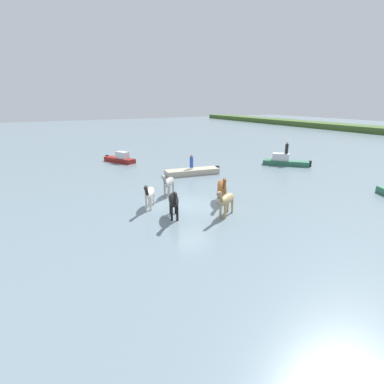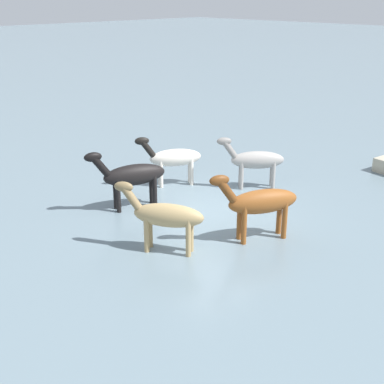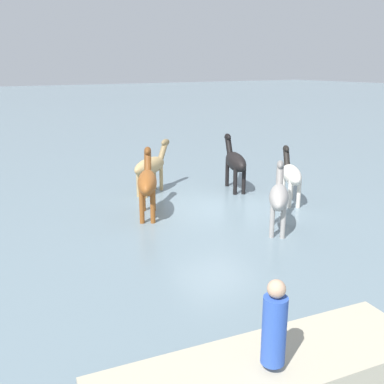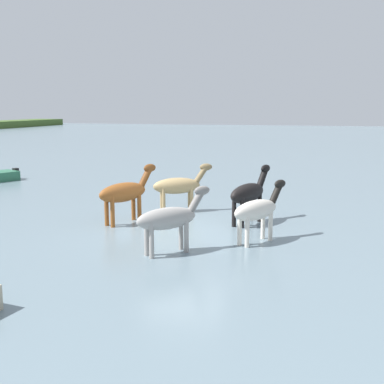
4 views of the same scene
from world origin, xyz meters
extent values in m
plane|color=slate|center=(0.00, 0.00, 0.00)|extent=(177.74, 177.74, 0.00)
ellipsoid|color=silver|center=(-0.86, -2.37, 0.95)|extent=(1.73, 1.32, 0.58)
cylinder|color=silver|center=(-0.35, -2.52, 0.48)|extent=(0.13, 0.13, 0.95)
cylinder|color=silver|center=(-0.49, -2.75, 0.48)|extent=(0.13, 0.13, 0.95)
cylinder|color=silver|center=(-1.23, -1.98, 0.48)|extent=(0.13, 0.13, 0.95)
cylinder|color=silver|center=(-1.37, -2.22, 0.48)|extent=(0.13, 0.13, 0.95)
cylinder|color=black|center=(-0.08, -2.84, 1.33)|extent=(0.55, 0.44, 0.63)
ellipsoid|color=black|center=(0.08, -2.93, 1.59)|extent=(0.51, 0.41, 0.25)
ellipsoid|color=brown|center=(0.33, 2.20, 1.05)|extent=(1.94, 1.36, 0.64)
cylinder|color=brown|center=(0.90, 2.08, 0.52)|extent=(0.14, 0.14, 1.05)
cylinder|color=brown|center=(0.76, 1.81, 0.52)|extent=(0.14, 0.14, 1.05)
cylinder|color=brown|center=(-0.11, 2.60, 0.52)|extent=(0.14, 0.14, 1.05)
cylinder|color=brown|center=(-0.25, 2.33, 0.52)|extent=(0.14, 0.14, 1.05)
cylinder|color=brown|center=(1.22, 1.74, 1.46)|extent=(0.62, 0.46, 0.70)
ellipsoid|color=brown|center=(1.40, 1.65, 1.75)|extent=(0.56, 0.43, 0.28)
ellipsoid|color=#9E9993|center=(-2.57, -0.29, 0.96)|extent=(1.62, 1.54, 0.58)
cylinder|color=#9E9993|center=(-2.09, -0.54, 0.48)|extent=(0.13, 0.13, 0.96)
cylinder|color=#9E9993|center=(-2.28, -0.74, 0.48)|extent=(0.13, 0.13, 0.96)
cylinder|color=#9E9993|center=(-2.86, 0.16, 0.48)|extent=(0.13, 0.13, 0.96)
cylinder|color=#9E9993|center=(-3.05, -0.04, 0.48)|extent=(0.13, 0.13, 0.96)
cylinder|color=slate|center=(-1.89, -0.91, 1.34)|extent=(0.53, 0.51, 0.64)
ellipsoid|color=slate|center=(-1.75, -1.03, 1.60)|extent=(0.49, 0.47, 0.26)
ellipsoid|color=tan|center=(2.54, 1.04, 0.98)|extent=(1.39, 1.77, 0.60)
cylinder|color=tan|center=(2.95, 0.67, 0.49)|extent=(0.13, 0.13, 0.98)
cylinder|color=tan|center=(2.71, 0.52, 0.49)|extent=(0.13, 0.13, 0.98)
cylinder|color=tan|center=(2.38, 1.57, 0.49)|extent=(0.13, 0.13, 0.98)
cylinder|color=tan|center=(2.14, 1.41, 0.49)|extent=(0.13, 0.13, 0.98)
cylinder|color=olive|center=(3.05, 0.25, 1.36)|extent=(0.46, 0.57, 0.65)
ellipsoid|color=olive|center=(3.15, 0.09, 1.63)|extent=(0.43, 0.52, 0.26)
ellipsoid|color=black|center=(1.35, -1.76, 1.04)|extent=(1.95, 1.19, 0.63)
cylinder|color=black|center=(1.93, -1.82, 0.52)|extent=(0.14, 0.14, 1.04)
cylinder|color=black|center=(1.82, -2.11, 0.52)|extent=(0.14, 0.14, 1.04)
cylinder|color=black|center=(0.88, -1.42, 0.52)|extent=(0.14, 0.14, 1.04)
cylinder|color=black|center=(0.77, -1.70, 0.52)|extent=(0.14, 0.14, 1.04)
cylinder|color=black|center=(2.27, -2.12, 1.45)|extent=(0.61, 0.41, 0.69)
ellipsoid|color=black|center=(2.46, -2.19, 1.73)|extent=(0.56, 0.39, 0.28)
cube|color=#B7AD93|center=(-7.20, 4.07, 0.17)|extent=(2.01, 4.99, 0.65)
cylinder|color=#2D51B2|center=(-7.37, 4.10, 1.07)|extent=(0.32, 0.32, 0.95)
sphere|color=tan|center=(-7.37, 4.10, 1.67)|extent=(0.24, 0.24, 0.24)
camera|label=1|loc=(16.10, -8.59, 6.47)|focal=28.37mm
camera|label=2|loc=(10.32, 9.74, 6.07)|focal=48.86mm
camera|label=3|loc=(-11.13, 7.62, 4.38)|focal=41.76mm
camera|label=4|loc=(-14.55, -4.36, 3.84)|focal=46.48mm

